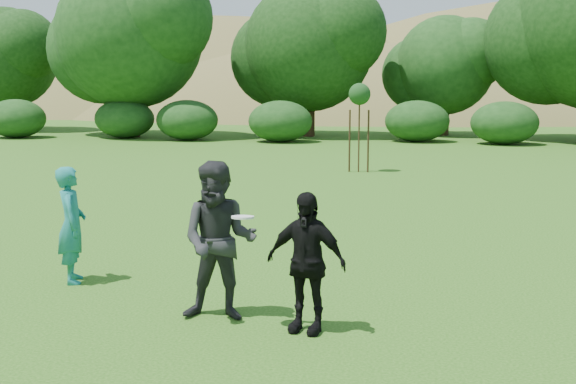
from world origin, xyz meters
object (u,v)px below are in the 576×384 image
player_teal (72,225)px  player_black (306,262)px  player_grey (219,241)px  sapling (360,97)px

player_teal → player_black: bearing=-136.7°
player_grey → sapling: (0.28, 14.83, 1.43)m
player_teal → player_black: player_teal is taller
player_grey → player_black: bearing=-16.1°
sapling → player_grey: bearing=-91.1°
player_grey → player_black: player_grey is taller
sapling → player_black: bearing=-86.8°
player_grey → player_black: 1.15m
player_teal → sapling: bearing=-37.6°
player_teal → player_black: size_ratio=1.02×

